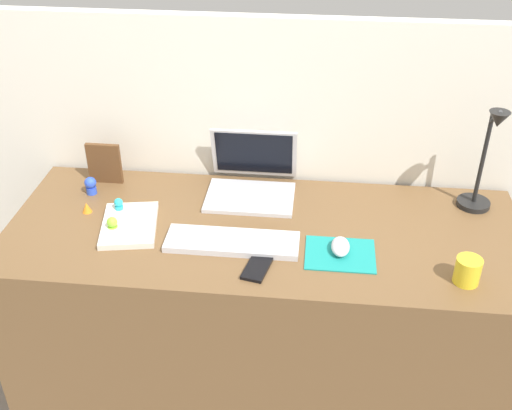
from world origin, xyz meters
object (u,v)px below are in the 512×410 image
object	(u,v)px
mouse	(340,247)
coffee_mug	(468,271)
toy_figurine_cyan	(119,206)
desk_lamp	(485,163)
picture_frame	(104,163)
toy_figurine_orange	(87,207)
notebook_pad	(129,225)
cell_phone	(257,267)
laptop	(252,177)
toy_figurine_lime	(112,225)
keyboard	(232,242)
toy_figurine_blue	(91,185)

from	to	relation	value
mouse	coffee_mug	xyz separation A→B (m)	(0.35, -0.10, 0.02)
toy_figurine_cyan	desk_lamp	bearing A→B (deg)	7.32
picture_frame	toy_figurine_orange	bearing A→B (deg)	-91.09
mouse	notebook_pad	size ratio (longest dim) A/B	0.40
cell_phone	picture_frame	bearing A→B (deg)	155.87
mouse	desk_lamp	size ratio (longest dim) A/B	0.25
laptop	picture_frame	bearing A→B (deg)	179.50
coffee_mug	toy_figurine_cyan	distance (m)	1.10
cell_phone	toy_figurine_lime	distance (m)	0.49
keyboard	toy_figurine_cyan	world-z (taller)	toy_figurine_cyan
laptop	picture_frame	size ratio (longest dim) A/B	2.00
toy_figurine_orange	laptop	bearing A→B (deg)	20.30
keyboard	picture_frame	world-z (taller)	picture_frame
coffee_mug	toy_figurine_lime	size ratio (longest dim) A/B	1.44
mouse	cell_phone	distance (m)	0.26
laptop	toy_figurine_cyan	xyz separation A→B (m)	(-0.42, -0.20, -0.02)
picture_frame	laptop	bearing A→B (deg)	-0.50
toy_figurine_lime	toy_figurine_blue	bearing A→B (deg)	123.20
toy_figurine_lime	keyboard	bearing A→B (deg)	-3.81
toy_figurine_blue	toy_figurine_lime	bearing A→B (deg)	-56.80
mouse	toy_figurine_cyan	bearing A→B (deg)	169.52
mouse	toy_figurine_blue	bearing A→B (deg)	163.71
keyboard	toy_figurine_blue	bearing A→B (deg)	154.91
mouse	toy_figurine_cyan	world-z (taller)	toy_figurine_cyan
laptop	toy_figurine_lime	distance (m)	0.51
cell_phone	toy_figurine_lime	size ratio (longest dim) A/B	2.32
desk_lamp	toy_figurine_blue	bearing A→B (deg)	-178.53
coffee_mug	notebook_pad	bearing A→B (deg)	171.01
mouse	toy_figurine_orange	xyz separation A→B (m)	(-0.84, 0.13, -0.00)
desk_lamp	toy_figurine_cyan	distance (m)	1.19
toy_figurine_lime	toy_figurine_orange	bearing A→B (deg)	139.09
desk_lamp	coffee_mug	distance (m)	0.42
toy_figurine_orange	cell_phone	bearing A→B (deg)	-22.04
toy_figurine_cyan	toy_figurine_lime	world-z (taller)	toy_figurine_cyan
cell_phone	notebook_pad	xyz separation A→B (m)	(-0.43, 0.17, 0.01)
notebook_pad	toy_figurine_lime	size ratio (longest dim) A/B	4.36
cell_phone	toy_figurine_cyan	bearing A→B (deg)	166.16
toy_figurine_orange	mouse	bearing A→B (deg)	-9.12
keyboard	laptop	bearing A→B (deg)	85.86
toy_figurine_cyan	picture_frame	bearing A→B (deg)	118.18
desk_lamp	coffee_mug	world-z (taller)	desk_lamp
coffee_mug	toy_figurine_blue	world-z (taller)	coffee_mug
desk_lamp	toy_figurine_lime	distance (m)	1.20
mouse	toy_figurine_blue	world-z (taller)	toy_figurine_blue
keyboard	coffee_mug	world-z (taller)	coffee_mug
laptop	desk_lamp	distance (m)	0.77
keyboard	toy_figurine_lime	distance (m)	0.39
toy_figurine_orange	coffee_mug	bearing A→B (deg)	-11.26
laptop	keyboard	size ratio (longest dim) A/B	0.73
cell_phone	toy_figurine_lime	xyz separation A→B (m)	(-0.47, 0.14, 0.02)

